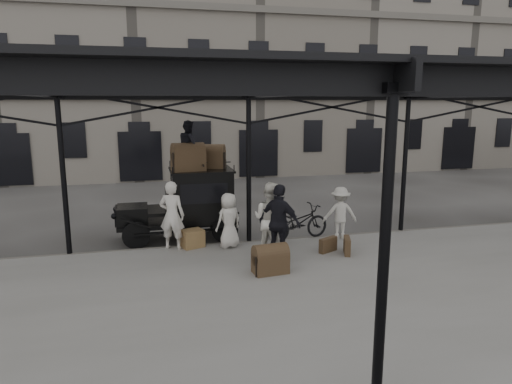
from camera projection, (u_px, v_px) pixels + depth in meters
ground at (266, 269)px, 11.65m from camera, size 120.00×120.00×0.00m
platform at (289, 299)px, 9.72m from camera, size 28.00×8.00×0.15m
canopy at (288, 82)px, 9.12m from camera, size 22.50×9.00×4.74m
building_frontage at (191, 55)px, 27.48m from camera, size 64.00×8.00×14.00m
taxi at (191, 201)px, 14.09m from camera, size 3.65×1.55×2.18m
porter_left at (172, 215)px, 12.62m from camera, size 0.82×0.68×1.93m
porter_midleft at (270, 219)px, 12.04m from camera, size 1.23×1.22×2.00m
porter_centre at (229, 220)px, 12.81m from camera, size 0.90×0.76×1.56m
porter_official at (280, 223)px, 11.65m from camera, size 1.17×1.19×2.01m
porter_right at (340, 213)px, 13.61m from camera, size 1.11×0.76×1.58m
bicycle at (298, 222)px, 13.57m from camera, size 2.10×1.14×1.05m
porter_roof at (189, 145)px, 13.66m from camera, size 0.67×0.80×1.49m
steamer_trunk_roof_near at (188, 159)px, 13.58m from camera, size 1.03×0.73×0.70m
steamer_trunk_roof_far at (211, 158)px, 14.19m from camera, size 0.96×0.78×0.61m
steamer_trunk_platform at (270, 261)px, 10.95m from camera, size 0.87×0.59×0.60m
wicker_hamper at (192, 238)px, 12.91m from camera, size 0.72×0.63×0.50m
suitcase_upright at (347, 246)px, 12.34m from camera, size 0.34×0.62×0.45m
suitcase_flat at (328, 245)px, 12.50m from camera, size 0.60×0.41×0.40m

